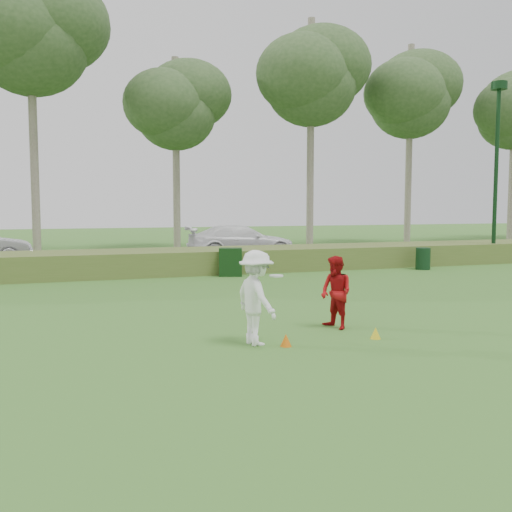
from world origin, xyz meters
name	(u,v)px	position (x,y,z in m)	size (l,w,h in m)	color
ground	(322,338)	(0.00, 0.00, 0.00)	(120.00, 120.00, 0.00)	#336D24
reed_strip	(190,261)	(0.00, 12.00, 0.45)	(80.00, 3.00, 0.90)	#4D6428
park_road	(167,260)	(0.00, 17.00, 0.03)	(80.00, 6.00, 0.06)	#2D2D2D
lamp_post	(497,140)	(14.00, 11.00, 5.59)	(0.70, 0.70, 8.18)	black
tree_3	(30,35)	(-6.00, 23.00, 11.60)	(7.80, 7.80, 15.50)	gray
tree_4	(176,106)	(2.00, 24.50, 8.59)	(6.24, 6.24, 11.50)	gray
tree_5	(311,77)	(10.00, 22.50, 10.47)	(7.28, 7.28, 14.00)	gray
tree_6	(410,96)	(18.00, 23.80, 10.10)	(7.02, 7.02, 13.50)	gray
player_white	(256,298)	(-1.42, -0.10, 0.89)	(0.98, 1.26, 1.79)	white
player_red	(336,292)	(0.65, 0.68, 0.78)	(0.76, 0.59, 1.55)	#A80E11
cone_orange	(286,340)	(-0.95, -0.42, 0.12)	(0.21, 0.21, 0.24)	orange
cone_yellow	(376,333)	(0.96, -0.43, 0.11)	(0.21, 0.21, 0.23)	yellow
utility_cabinet	(231,262)	(1.15, 10.20, 0.53)	(0.84, 0.53, 1.05)	black
trash_bin	(423,259)	(9.31, 9.76, 0.45)	(0.60, 0.60, 0.90)	black
car_right	(241,241)	(3.77, 17.06, 0.85)	(2.23, 5.47, 1.59)	white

